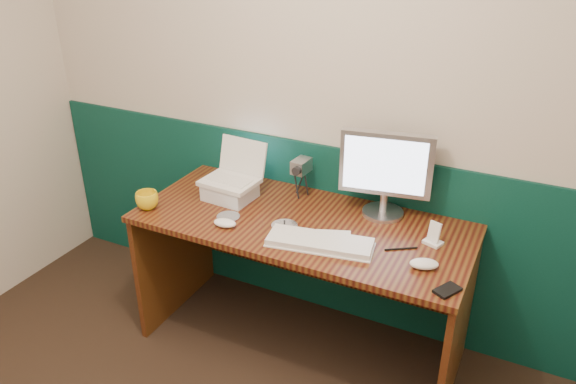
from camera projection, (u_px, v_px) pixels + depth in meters
The scene contains 18 objects.
back_wall at pixel (325, 97), 2.76m from camera, with size 3.50×0.04×2.50m, color beige.
wainscot at pixel (320, 230), 3.09m from camera, with size 3.48×0.02×1.00m, color #07342B.
desk at pixel (301, 286), 2.83m from camera, with size 1.60×0.70×0.75m, color #380E0A.
laptop_riser at pixel (230, 191), 2.86m from camera, with size 0.23×0.20×0.08m, color silver.
laptop at pixel (229, 164), 2.80m from camera, with size 0.27×0.21×0.23m, color white, non-canonical shape.
monitor at pixel (386, 174), 2.63m from camera, with size 0.43×0.12×0.43m, color #BBBBC0, non-canonical shape.
keyboard at pixel (320, 243), 2.47m from camera, with size 0.46×0.15×0.03m, color white.
mouse_right at pixel (424, 264), 2.30m from camera, with size 0.12×0.07×0.04m, color white.
mouse_left at pixel (225, 223), 2.61m from camera, with size 0.11×0.07×0.04m, color white.
mug at pixel (147, 200), 2.76m from camera, with size 0.11×0.11×0.09m, color yellow.
camcorder at pixel (301, 176), 2.86m from camera, with size 0.10×0.14×0.22m, color #A5A5A9, non-canonical shape.
cd_spindle at pixel (284, 227), 2.59m from camera, with size 0.12×0.12×0.03m, color silver.
cd_loose_a at pixel (228, 216), 2.71m from camera, with size 0.11×0.11×0.00m, color #AEB4BF.
pen at pixel (401, 249), 2.44m from camera, with size 0.01×0.01×0.15m, color black.
papers at pixel (333, 236), 2.54m from camera, with size 0.16×0.11×0.00m, color white.
dock at pixel (433, 242), 2.48m from camera, with size 0.08×0.06×0.01m, color white.
music_player at pixel (434, 232), 2.45m from camera, with size 0.05×0.01×0.09m, color white.
pda at pixel (447, 290), 2.17m from camera, with size 0.06×0.11×0.01m, color black.
Camera 1 is at (1.02, -0.74, 2.06)m, focal length 35.00 mm.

